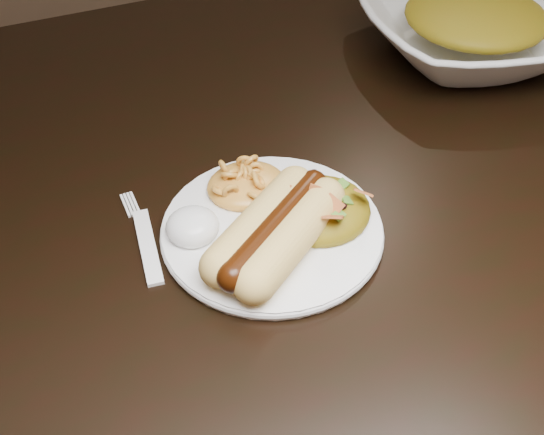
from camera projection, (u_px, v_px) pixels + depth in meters
name	position (u px, v px, depth m)	size (l,w,h in m)	color
table	(250.00, 230.00, 0.76)	(1.60, 0.90, 0.75)	black
plate	(272.00, 229.00, 0.62)	(0.21, 0.21, 0.01)	white
hotdog	(276.00, 229.00, 0.58)	(0.13, 0.14, 0.04)	#FCD964
mac_and_cheese	(246.00, 177.00, 0.64)	(0.08, 0.07, 0.03)	#E68742
sour_cream	(192.00, 221.00, 0.59)	(0.05, 0.05, 0.03)	white
taco_salad	(320.00, 202.00, 0.61)	(0.10, 0.10, 0.04)	#9A4C09
fork	(148.00, 246.00, 0.60)	(0.02, 0.14, 0.00)	white
serving_bowl	(473.00, 29.00, 0.85)	(0.30, 0.30, 0.07)	white
bowl_filling	(475.00, 19.00, 0.84)	(0.19, 0.19, 0.05)	#9A4C09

